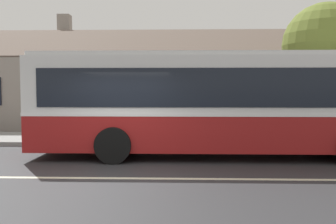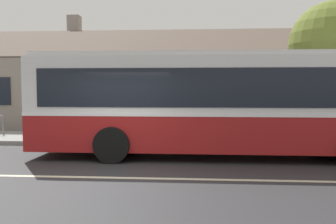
{
  "view_description": "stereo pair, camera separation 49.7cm",
  "coord_description": "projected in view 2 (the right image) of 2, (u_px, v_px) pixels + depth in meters",
  "views": [
    {
      "loc": [
        1.55,
        -8.37,
        2.07
      ],
      "look_at": [
        1.2,
        2.77,
        1.34
      ],
      "focal_mm": 40.0,
      "sensor_mm": 36.0,
      "label": 1
    },
    {
      "loc": [
        2.05,
        -8.34,
        2.07
      ],
      "look_at": [
        1.2,
        2.77,
        1.34
      ],
      "focal_mm": 40.0,
      "sensor_mm": 36.0,
      "label": 2
    }
  ],
  "objects": [
    {
      "name": "ground_plane",
      "position": [
        107.0,
        178.0,
        8.59
      ],
      "size": [
        300.0,
        300.0,
        0.0
      ],
      "primitive_type": "plane",
      "color": "#2D2D30"
    },
    {
      "name": "sidewalk_far",
      "position": [
        144.0,
        139.0,
        14.56
      ],
      "size": [
        60.0,
        3.0,
        0.15
      ],
      "primitive_type": "cube",
      "color": "gray",
      "rests_on": "ground"
    },
    {
      "name": "lane_divider_stripe",
      "position": [
        107.0,
        177.0,
        8.59
      ],
      "size": [
        60.0,
        0.16,
        0.01
      ],
      "primitive_type": "cube",
      "color": "beige",
      "rests_on": "ground"
    },
    {
      "name": "transit_bus",
      "position": [
        222.0,
        102.0,
        11.16
      ],
      "size": [
        11.24,
        2.79,
        3.06
      ],
      "color": "maroon",
      "rests_on": "ground"
    },
    {
      "name": "street_tree_primary",
      "position": [
        332.0,
        49.0,
        14.79
      ],
      "size": [
        3.36,
        3.36,
        5.45
      ],
      "color": "#4C3828",
      "rests_on": "ground"
    },
    {
      "name": "community_building",
      "position": [
        191.0,
        91.0,
        21.28
      ],
      "size": [
        26.21,
        8.89,
        6.37
      ],
      "color": "gray",
      "rests_on": "ground"
    },
    {
      "name": "bench_by_building",
      "position": [
        77.0,
        127.0,
        14.05
      ],
      "size": [
        1.8,
        0.51,
        0.94
      ],
      "color": "brown",
      "rests_on": "sidewalk_far"
    }
  ]
}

